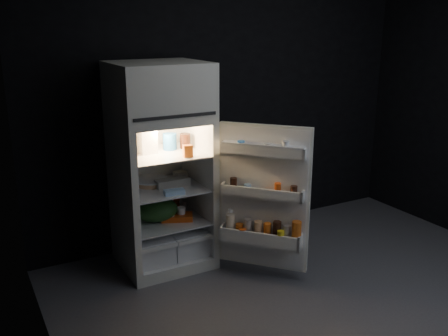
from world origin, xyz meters
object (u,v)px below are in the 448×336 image
egg_carton (172,182)px  yogurt_tray (177,217)px  milk_jug (147,139)px  fridge_door (263,201)px  refrigerator (160,160)px

egg_carton → yogurt_tray: 0.31m
milk_jug → yogurt_tray: (0.20, -0.13, -0.69)m
milk_jug → fridge_door: bearing=-45.1°
milk_jug → egg_carton: milk_jug is taller
milk_jug → refrigerator: bearing=-7.2°
refrigerator → egg_carton: bearing=-47.7°
fridge_door → refrigerator: bearing=133.8°
refrigerator → egg_carton: 0.22m
egg_carton → yogurt_tray: (0.02, -0.04, -0.31)m
refrigerator → fridge_door: refrigerator is taller
egg_carton → milk_jug: bearing=153.3°
fridge_door → yogurt_tray: (-0.54, 0.54, -0.23)m
fridge_door → yogurt_tray: bearing=135.1°
fridge_door → egg_carton: bearing=134.0°
refrigerator → fridge_door: bearing=-46.2°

